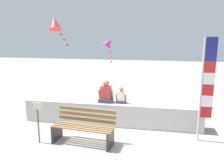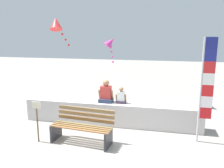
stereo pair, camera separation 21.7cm
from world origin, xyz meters
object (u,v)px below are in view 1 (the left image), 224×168
Objects in this scene: person_adult at (106,93)px; kite_red at (55,24)px; park_bench at (84,127)px; person_child at (121,97)px; kite_magenta at (109,43)px; sign_post at (38,119)px; flag_banner at (205,84)px.

kite_red is at bearing 163.54° from person_adult.
park_bench is at bearing -101.00° from person_adult.
kite_red is at bearing 166.82° from person_child.
kite_magenta is at bearing 91.02° from park_bench.
sign_post is at bearing -167.88° from park_bench.
sign_post is (-1.92, -1.69, -0.24)m from person_child.
person_child is at bearing 41.33° from sign_post.
kite_red reaches higher than sign_post.
person_child is 0.50× the size of kite_magenta.
flag_banner reaches higher than person_adult.
park_bench is at bearing -88.98° from kite_magenta.
person_child is (0.76, 1.44, 0.49)m from park_bench.
kite_red is at bearing -134.05° from kite_magenta.
kite_red reaches higher than person_child.
person_adult is 0.65× the size of sign_post.
kite_red is (-1.85, 0.55, 2.16)m from person_adult.
park_bench is 2.34× the size of person_adult.
person_adult is (0.28, 1.44, 0.57)m from park_bench.
kite_magenta is at bearing 137.76° from flag_banner.
flag_banner is at bearing -42.24° from kite_magenta.
sign_post is (-1.09, -3.79, -1.82)m from kite_magenta.
kite_red is 3.37m from sign_post.
person_adult is at bearing 49.60° from sign_post.
person_child is 0.50× the size of kite_red.
person_child is (0.48, 0.00, -0.08)m from person_adult.
park_bench is 3.35m from flag_banner.
person_child is at bearing 62.08° from park_bench.
kite_magenta reaches higher than person_adult.
kite_magenta is (-3.13, 2.84, 0.92)m from flag_banner.
kite_magenta is (-0.06, 3.54, 2.07)m from park_bench.
person_adult reaches higher than park_bench.
person_adult reaches higher than sign_post.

